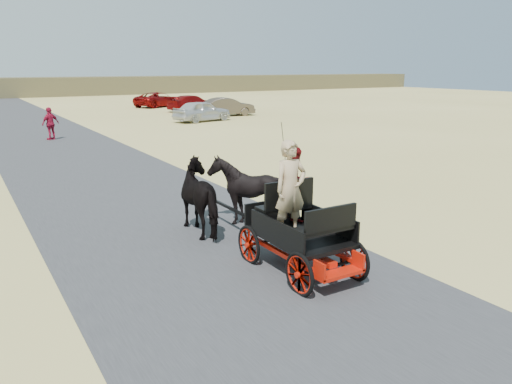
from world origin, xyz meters
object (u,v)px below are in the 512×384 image
carriage (299,252)px  car_c (192,103)px  horse_right (246,191)px  car_a (202,111)px  pedestrian (50,124)px  car_d (158,100)px  car_b (227,107)px  horse_left (205,197)px

carriage → car_c: 35.57m
horse_right → car_a: size_ratio=0.39×
pedestrian → car_d: (12.77, 18.22, -0.17)m
carriage → horse_right: 3.09m
pedestrian → car_a: size_ratio=0.40×
carriage → car_c: bearing=69.1°
horse_right → car_c: horse_right is taller
carriage → pedestrian: pedestrian is taller
car_b → horse_left: bearing=155.7°
pedestrian → car_c: (13.63, 12.23, -0.18)m
car_c → carriage: bearing=144.1°
horse_right → pedestrian: 18.06m
carriage → car_a: car_a is taller
pedestrian → car_a: 11.57m
car_d → carriage: bearing=136.8°
car_a → car_b: (3.42, 2.67, -0.02)m
car_b → car_c: size_ratio=0.91×
car_b → car_d: size_ratio=0.86×
carriage → car_a: 27.05m
horse_left → pedestrian: bearing=-88.7°
pedestrian → car_b: bearing=176.4°
carriage → car_b: size_ratio=0.56×
horse_right → car_a: horse_right is taller
pedestrian → car_c: size_ratio=0.37×
horse_right → car_c: bearing=-111.9°
horse_right → car_b: 27.92m
horse_right → pedestrian: pedestrian is taller
horse_left → car_a: (10.37, 22.20, -0.12)m
car_c → car_d: car_d is taller
horse_left → car_d: bearing=-108.8°
car_d → car_a: bearing=145.5°
carriage → car_b: car_b is taller
carriage → car_c: size_ratio=0.51×
carriage → car_c: car_c is taller
horse_left → car_a: 24.50m
carriage → horse_right: size_ratio=1.41×
car_c → car_d: 6.05m
pedestrian → car_b: 15.77m
horse_left → car_d: (12.37, 36.22, -0.15)m
carriage → car_a: (9.82, 25.20, 0.37)m
carriage → pedestrian: size_ratio=1.39×
car_c → car_d: bearing=-6.8°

